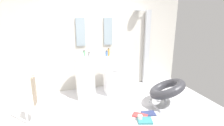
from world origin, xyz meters
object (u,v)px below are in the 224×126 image
object	(u,v)px
shower_column	(146,46)
magazine_teal	(145,120)
magazine_red	(140,116)
soap_bottle_amber	(109,52)
pedestal_sink_left	(85,76)
coffee_mug	(140,118)
towel_rack	(33,91)
soap_bottle_green	(84,54)
soap_bottle_grey	(89,56)
lounge_chair	(167,91)
soap_bottle_blue	(107,54)
magazine_navy	(149,113)
pedestal_sink_right	(113,74)

from	to	relation	value
shower_column	magazine_teal	world-z (taller)	shower_column
magazine_red	soap_bottle_amber	size ratio (longest dim) A/B	1.46
pedestal_sink_left	soap_bottle_amber	distance (m)	0.80
pedestal_sink_left	coffee_mug	world-z (taller)	pedestal_sink_left
pedestal_sink_left	coffee_mug	bearing A→B (deg)	-57.97
pedestal_sink_left	magazine_teal	distance (m)	1.71
towel_rack	magazine_teal	world-z (taller)	towel_rack
towel_rack	soap_bottle_green	xyz separation A→B (m)	(1.06, 0.97, 0.41)
magazine_teal	soap_bottle_grey	bearing A→B (deg)	138.70
pedestal_sink_left	soap_bottle_grey	bearing A→B (deg)	-56.39
shower_column	soap_bottle_green	size ratio (longest dim) A/B	13.98
lounge_chair	soap_bottle_blue	world-z (taller)	soap_bottle_blue
lounge_chair	magazine_red	xyz separation A→B (m)	(-0.72, -0.23, -0.33)
pedestal_sink_left	magazine_teal	bearing A→B (deg)	-56.87
magazine_teal	shower_column	bearing A→B (deg)	78.96
pedestal_sink_left	shower_column	xyz separation A→B (m)	(1.79, 0.43, 0.56)
towel_rack	shower_column	bearing A→B (deg)	23.78
lounge_chair	coffee_mug	xyz separation A→B (m)	(-0.78, -0.36, -0.29)
coffee_mug	soap_bottle_blue	world-z (taller)	soap_bottle_blue
towel_rack	soap_bottle_amber	world-z (taller)	soap_bottle_amber
magazine_navy	towel_rack	bearing A→B (deg)	179.02
shower_column	magazine_red	size ratio (longest dim) A/B	7.23
pedestal_sink_left	coffee_mug	distance (m)	1.61
pedestal_sink_left	magazine_red	bearing A→B (deg)	-53.39
pedestal_sink_left	towel_rack	distance (m)	1.32
magazine_teal	soap_bottle_blue	xyz separation A→B (m)	(-0.36, 1.38, 1.00)
soap_bottle_blue	soap_bottle_grey	distance (m)	0.47
magazine_red	soap_bottle_grey	xyz separation A→B (m)	(-0.79, 1.04, 1.02)
pedestal_sink_left	magazine_red	world-z (taller)	pedestal_sink_left
soap_bottle_green	lounge_chair	bearing A→B (deg)	-34.81
towel_rack	soap_bottle_grey	bearing A→B (deg)	30.94
shower_column	lounge_chair	size ratio (longest dim) A/B	1.87
pedestal_sink_right	soap_bottle_blue	size ratio (longest dim) A/B	7.66
coffee_mug	shower_column	bearing A→B (deg)	60.76
coffee_mug	pedestal_sink_right	bearing A→B (deg)	95.05
shower_column	soap_bottle_blue	size ratio (longest dim) A/B	14.71
pedestal_sink_right	shower_column	bearing A→B (deg)	21.40
magazine_red	towel_rack	bearing A→B (deg)	-151.25
shower_column	soap_bottle_blue	distance (m)	1.33
coffee_mug	towel_rack	bearing A→B (deg)	165.07
pedestal_sink_right	shower_column	world-z (taller)	shower_column
pedestal_sink_left	magazine_navy	bearing A→B (deg)	-47.13
pedestal_sink_right	soap_bottle_grey	xyz separation A→B (m)	(-0.61, -0.14, 0.52)
towel_rack	magazine_teal	xyz separation A→B (m)	(1.92, -0.55, -0.60)
soap_bottle_blue	towel_rack	bearing A→B (deg)	-152.21
magazine_navy	pedestal_sink_right	bearing A→B (deg)	116.16
pedestal_sink_right	soap_bottle_green	xyz separation A→B (m)	(-0.68, 0.15, 0.52)
soap_bottle_green	soap_bottle_blue	world-z (taller)	soap_bottle_green
pedestal_sink_right	soap_bottle_blue	world-z (taller)	soap_bottle_blue
soap_bottle_green	soap_bottle_grey	distance (m)	0.30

